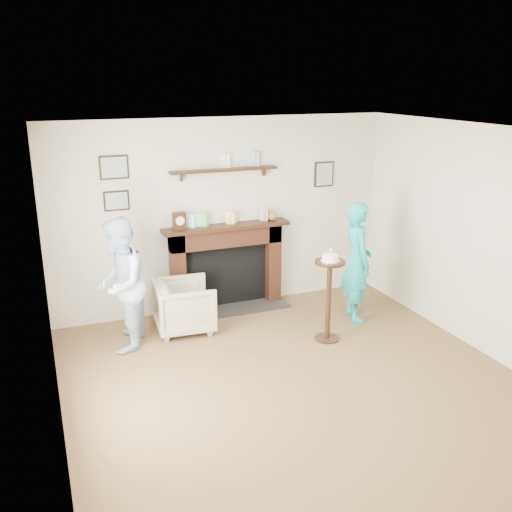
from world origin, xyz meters
The scene contains 6 objects.
ground centered at (0.00, 0.00, 0.00)m, with size 5.00×5.00×0.00m, color brown.
room_shell centered at (0.00, 0.69, 1.62)m, with size 4.54×5.02×2.52m.
armchair centered at (-0.71, 1.90, 0.00)m, with size 0.67×0.69×0.63m, color tan.
man centered at (-1.49, 1.70, 0.00)m, with size 0.74×0.58×1.53m, color silver.
woman centered at (1.40, 1.45, 0.00)m, with size 0.56×0.36×1.52m, color teal.
pedestal_table centered at (0.78, 1.03, 0.69)m, with size 0.35×0.35×1.12m.
Camera 1 is at (-2.27, -4.37, 2.97)m, focal length 40.00 mm.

